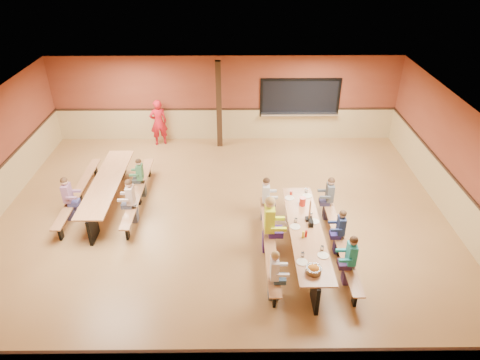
{
  "coord_description": "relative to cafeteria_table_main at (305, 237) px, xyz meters",
  "views": [
    {
      "loc": [
        0.38,
        -9.22,
        6.75
      ],
      "look_at": [
        0.47,
        0.09,
        1.15
      ],
      "focal_mm": 32.0,
      "sensor_mm": 36.0,
      "label": 1
    }
  ],
  "objects": [
    {
      "name": "ground",
      "position": [
        -1.96,
        1.45,
        -0.53
      ],
      "size": [
        12.0,
        12.0,
        0.0
      ],
      "primitive_type": "plane",
      "color": "olive",
      "rests_on": "ground"
    },
    {
      "name": "punch_pitcher",
      "position": [
        0.05,
        0.98,
        0.32
      ],
      "size": [
        0.16,
        0.16,
        0.22
      ],
      "primitive_type": "cylinder",
      "color": "red",
      "rests_on": "cafeteria_table_main"
    },
    {
      "name": "cafeteria_table_main",
      "position": [
        0.0,
        0.0,
        0.0
      ],
      "size": [
        1.91,
        3.7,
        0.74
      ],
      "color": "#9F673F",
      "rests_on": "ground"
    },
    {
      "name": "seated_child_white_left",
      "position": [
        -0.83,
        -1.33,
        0.08
      ],
      "size": [
        0.37,
        0.3,
        1.2
      ],
      "primitive_type": null,
      "color": "white",
      "rests_on": "ground"
    },
    {
      "name": "napkin_dispenser",
      "position": [
        0.13,
        0.14,
        0.28
      ],
      "size": [
        0.1,
        0.14,
        0.13
      ],
      "primitive_type": "cube",
      "color": "black",
      "rests_on": "cafeteria_table_main"
    },
    {
      "name": "seated_child_navy_right",
      "position": [
        0.83,
        0.1,
        0.06
      ],
      "size": [
        0.35,
        0.29,
        1.17
      ],
      "primitive_type": null,
      "color": "navy",
      "rests_on": "ground"
    },
    {
      "name": "structural_post",
      "position": [
        -2.16,
        5.85,
        0.97
      ],
      "size": [
        0.18,
        0.18,
        3.0
      ],
      "primitive_type": "cube",
      "color": "black",
      "rests_on": "ground"
    },
    {
      "name": "seated_child_teal_right",
      "position": [
        0.83,
        -0.92,
        0.09
      ],
      "size": [
        0.38,
        0.31,
        1.23
      ],
      "primitive_type": null,
      "color": "teal",
      "rests_on": "ground"
    },
    {
      "name": "condiment_ketchup",
      "position": [
        -0.04,
        -0.26,
        0.3
      ],
      "size": [
        0.06,
        0.06,
        0.17
      ],
      "primitive_type": "cylinder",
      "color": "#B2140F",
      "rests_on": "cafeteria_table_main"
    },
    {
      "name": "standing_woman",
      "position": [
        -4.28,
        6.0,
        0.3
      ],
      "size": [
        0.7,
        0.57,
        1.64
      ],
      "primitive_type": "imported",
      "rotation": [
        0.0,
        0.0,
        3.49
      ],
      "color": "red",
      "rests_on": "ground"
    },
    {
      "name": "seated_child_grey_left",
      "position": [
        -0.83,
        1.46,
        0.09
      ],
      "size": [
        0.38,
        0.31,
        1.23
      ],
      "primitive_type": null,
      "color": "silver",
      "rests_on": "ground"
    },
    {
      "name": "seated_adult_yellow",
      "position": [
        -0.83,
        0.2,
        0.21
      ],
      "size": [
        0.49,
        0.4,
        1.46
      ],
      "primitive_type": null,
      "color": "#E2FF27",
      "rests_on": "ground"
    },
    {
      "name": "place_settings",
      "position": [
        0.0,
        0.0,
        0.27
      ],
      "size": [
        0.65,
        3.3,
        0.11
      ],
      "primitive_type": null,
      "color": "beige",
      "rests_on": "cafeteria_table_main"
    },
    {
      "name": "seated_child_char_right",
      "position": [
        0.83,
        1.47,
        0.08
      ],
      "size": [
        0.37,
        0.31,
        1.22
      ],
      "primitive_type": null,
      "color": "#474C50",
      "rests_on": "ground"
    },
    {
      "name": "room_envelope",
      "position": [
        -1.96,
        1.45,
        0.16
      ],
      "size": [
        12.04,
        10.04,
        3.02
      ],
      "color": "brown",
      "rests_on": "ground"
    },
    {
      "name": "table_paddle",
      "position": [
        0.12,
        0.36,
        0.35
      ],
      "size": [
        0.16,
        0.16,
        0.56
      ],
      "color": "black",
      "rests_on": "cafeteria_table_main"
    },
    {
      "name": "seated_child_tan_sec",
      "position": [
        -4.3,
        1.38,
        0.1
      ],
      "size": [
        0.39,
        0.32,
        1.24
      ],
      "primitive_type": null,
      "color": "#C3A898",
      "rests_on": "ground"
    },
    {
      "name": "seated_child_purple_sec",
      "position": [
        -5.95,
        1.5,
        0.1
      ],
      "size": [
        0.39,
        0.32,
        1.24
      ],
      "primitive_type": null,
      "color": "#845677",
      "rests_on": "ground"
    },
    {
      "name": "cafeteria_table_second",
      "position": [
        -5.12,
        2.2,
        0.0
      ],
      "size": [
        1.91,
        3.7,
        0.74
      ],
      "color": "#9F673F",
      "rests_on": "ground"
    },
    {
      "name": "condiment_mustard",
      "position": [
        -0.11,
        -0.29,
        0.3
      ],
      "size": [
        0.06,
        0.06,
        0.17
      ],
      "primitive_type": "cylinder",
      "color": "yellow",
      "rests_on": "cafeteria_table_main"
    },
    {
      "name": "seated_child_green_sec",
      "position": [
        -4.3,
        2.62,
        0.06
      ],
      "size": [
        0.35,
        0.28,
        1.17
      ],
      "primitive_type": null,
      "color": "#3A7548",
      "rests_on": "ground"
    },
    {
      "name": "kitchen_pass_through",
      "position": [
        0.64,
        6.41,
        0.96
      ],
      "size": [
        2.78,
        0.28,
        1.38
      ],
      "color": "black",
      "rests_on": "ground"
    },
    {
      "name": "chip_bowl",
      "position": [
        -0.05,
        -1.39,
        0.29
      ],
      "size": [
        0.32,
        0.32,
        0.15
      ],
      "primitive_type": null,
      "color": "orange",
      "rests_on": "cafeteria_table_main"
    }
  ]
}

